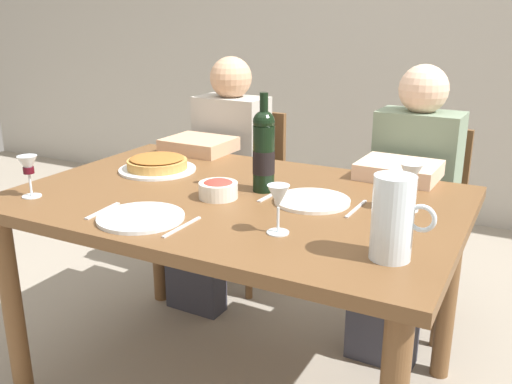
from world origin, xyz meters
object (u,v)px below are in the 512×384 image
water_pitcher (393,223)px  dinner_plate_right_setting (141,217)px  dinner_plate_left_setting (312,201)px  diner_right (407,202)px  wine_glass_right_diner (28,167)px  wine_glass_centre (411,178)px  wine_glass_left_diner (278,199)px  wine_bottle (264,151)px  salad_bowl (218,188)px  baked_tart (157,164)px  chair_left (244,185)px  chair_right (419,212)px  dining_table (236,221)px  diner_left (220,174)px

water_pitcher → dinner_plate_right_setting: bearing=-174.8°
dinner_plate_left_setting → diner_right: diner_right is taller
wine_glass_right_diner → diner_right: (1.05, 0.97, -0.25)m
water_pitcher → wine_glass_centre: bearing=96.4°
wine_glass_left_diner → wine_glass_right_diner: size_ratio=1.00×
water_pitcher → diner_right: bearing=99.7°
wine_bottle → salad_bowl: size_ratio=2.60×
baked_tart → wine_glass_right_diner: wine_glass_right_diner is taller
wine_bottle → wine_glass_right_diner: (-0.67, -0.42, -0.04)m
water_pitcher → dinner_plate_left_setting: water_pitcher is taller
chair_left → chair_right: same height
dinner_plate_left_setting → dinner_plate_right_setting: (-0.40, -0.39, 0.00)m
dining_table → salad_bowl: 0.14m
wine_bottle → chair_left: 1.02m
wine_glass_left_diner → wine_glass_centre: size_ratio=0.93×
wine_glass_right_diner → dinner_plate_right_setting: wine_glass_right_diner is taller
baked_tart → dinner_plate_left_setting: (0.69, -0.08, -0.02)m
diner_left → diner_right: same height
wine_bottle → chair_right: (0.39, 0.78, -0.41)m
wine_glass_right_diner → chair_right: size_ratio=0.16×
dining_table → baked_tart: (-0.43, 0.13, 0.12)m
dinner_plate_right_setting → diner_left: (-0.32, 0.98, -0.15)m
wine_glass_left_diner → diner_right: diner_right is taller
wine_glass_centre → water_pitcher: bearing=-83.6°
salad_bowl → diner_right: (0.48, 0.69, -0.18)m
baked_tart → chair_left: size_ratio=0.35×
wine_glass_left_diner → chair_right: bearing=81.0°
wine_bottle → salad_bowl: bearing=-125.3°
baked_tart → wine_glass_centre: 0.99m
baked_tart → wine_glass_centre: wine_glass_centre is taller
dinner_plate_left_setting → dinner_plate_right_setting: same height
baked_tart → wine_glass_left_diner: 0.80m
water_pitcher → baked_tart: water_pitcher is taller
dining_table → wine_bottle: 0.26m
chair_right → dining_table: bearing=64.7°
salad_bowl → chair_left: chair_left is taller
dinner_plate_left_setting → chair_right: chair_right is taller
water_pitcher → wine_glass_right_diner: water_pitcher is taller
diner_left → chair_right: diner_left is taller
water_pitcher → dining_table: bearing=155.9°
wine_bottle → wine_glass_left_diner: wine_bottle is taller
baked_tart → wine_glass_right_diner: (-0.18, -0.46, 0.07)m
water_pitcher → chair_right: bearing=97.4°
salad_bowl → chair_right: (0.49, 0.92, -0.30)m
dinner_plate_right_setting → diner_right: bearing=59.0°
wine_bottle → diner_left: (-0.51, 0.55, -0.29)m
dinner_plate_right_setting → water_pitcher: bearing=5.2°
dining_table → diner_right: (0.45, 0.64, -0.05)m
dining_table → wine_glass_left_diner: bearing=-41.6°
dining_table → diner_right: size_ratio=1.29×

